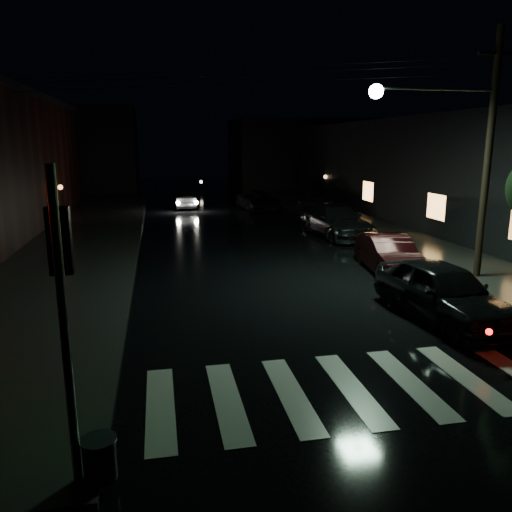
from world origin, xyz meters
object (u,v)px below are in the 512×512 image
parked_car_a (443,292)px  parked_car_c (336,221)px  parked_car_b (389,254)px  parked_car_d (259,201)px  oncoming_car (184,199)px

parked_car_a → parked_car_c: parked_car_c is taller
parked_car_b → parked_car_d: 17.85m
parked_car_c → oncoming_car: parked_car_c is taller
parked_car_a → oncoming_car: bearing=96.8°
parked_car_d → oncoming_car: size_ratio=1.20×
parked_car_c → parked_car_a: bearing=-102.9°
parked_car_b → parked_car_d: (-1.19, 17.81, -0.01)m
parked_car_b → oncoming_car: size_ratio=1.03×
parked_car_b → oncoming_car: parked_car_b is taller
parked_car_c → parked_car_d: (-1.80, 10.62, -0.13)m
parked_car_a → parked_car_c: 12.19m
parked_car_a → oncoming_car: 25.41m
oncoming_car → parked_car_b: bearing=105.3°
parked_car_b → oncoming_car: (-6.24, 19.92, -0.02)m
parked_car_b → parked_car_d: parked_car_b is taller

